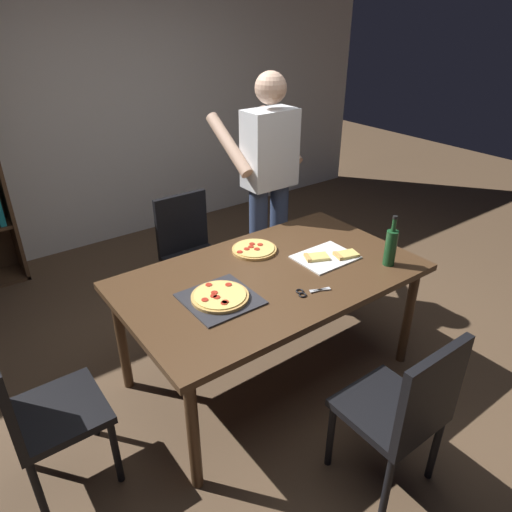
# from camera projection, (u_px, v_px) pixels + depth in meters

# --- Properties ---
(ground_plane) EXTENTS (12.00, 12.00, 0.00)m
(ground_plane) POSITION_uv_depth(u_px,v_px,m) (269.00, 371.00, 3.07)
(ground_plane) COLOR brown
(back_wall) EXTENTS (6.40, 0.10, 2.80)m
(back_wall) POSITION_uv_depth(u_px,v_px,m) (97.00, 96.00, 4.25)
(back_wall) COLOR silver
(back_wall) RESTS_ON ground_plane
(dining_table) EXTENTS (1.75, 1.02, 0.75)m
(dining_table) POSITION_uv_depth(u_px,v_px,m) (271.00, 283.00, 2.74)
(dining_table) COLOR #4C331E
(dining_table) RESTS_ON ground_plane
(chair_near_camera) EXTENTS (0.42, 0.42, 0.90)m
(chair_near_camera) POSITION_uv_depth(u_px,v_px,m) (405.00, 408.00, 2.12)
(chair_near_camera) COLOR black
(chair_near_camera) RESTS_ON ground_plane
(chair_far_side) EXTENTS (0.42, 0.42, 0.90)m
(chair_far_side) POSITION_uv_depth(u_px,v_px,m) (190.00, 247.00, 3.53)
(chair_far_side) COLOR black
(chair_far_side) RESTS_ON ground_plane
(chair_left_end) EXTENTS (0.42, 0.42, 0.90)m
(chair_left_end) POSITION_uv_depth(u_px,v_px,m) (35.00, 408.00, 2.11)
(chair_left_end) COLOR black
(chair_left_end) RESTS_ON ground_plane
(person_serving_pizza) EXTENTS (0.55, 0.54, 1.75)m
(person_serving_pizza) POSITION_uv_depth(u_px,v_px,m) (268.00, 178.00, 3.45)
(person_serving_pizza) COLOR #38476B
(person_serving_pizza) RESTS_ON ground_plane
(pepperoni_pizza_on_tray) EXTENTS (0.37, 0.37, 0.04)m
(pepperoni_pizza_on_tray) POSITION_uv_depth(u_px,v_px,m) (220.00, 297.00, 2.46)
(pepperoni_pizza_on_tray) COLOR #2D2D33
(pepperoni_pizza_on_tray) RESTS_ON dining_table
(pizza_slices_on_towel) EXTENTS (0.37, 0.28, 0.03)m
(pizza_slices_on_towel) POSITION_uv_depth(u_px,v_px,m) (327.00, 257.00, 2.87)
(pizza_slices_on_towel) COLOR white
(pizza_slices_on_towel) RESTS_ON dining_table
(wine_bottle) EXTENTS (0.07, 0.07, 0.32)m
(wine_bottle) POSITION_uv_depth(u_px,v_px,m) (391.00, 247.00, 2.75)
(wine_bottle) COLOR #194723
(wine_bottle) RESTS_ON dining_table
(kitchen_scissors) EXTENTS (0.20, 0.12, 0.01)m
(kitchen_scissors) POSITION_uv_depth(u_px,v_px,m) (308.00, 292.00, 2.52)
(kitchen_scissors) COLOR silver
(kitchen_scissors) RESTS_ON dining_table
(second_pizza_plain) EXTENTS (0.28, 0.28, 0.03)m
(second_pizza_plain) POSITION_uv_depth(u_px,v_px,m) (254.00, 249.00, 2.96)
(second_pizza_plain) COLOR tan
(second_pizza_plain) RESTS_ON dining_table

